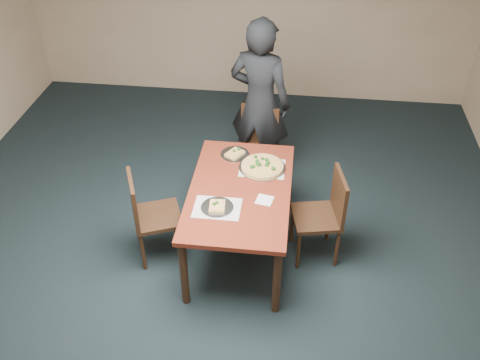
# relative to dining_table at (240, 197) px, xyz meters

# --- Properties ---
(ground) EXTENTS (8.00, 8.00, 0.00)m
(ground) POSITION_rel_dining_table_xyz_m (-0.26, -0.75, -0.66)
(ground) COLOR black
(ground) RESTS_ON ground
(room_shell) EXTENTS (8.00, 8.00, 8.00)m
(room_shell) POSITION_rel_dining_table_xyz_m (-0.26, -0.75, 1.08)
(room_shell) COLOR tan
(room_shell) RESTS_ON ground
(dining_table) EXTENTS (0.90, 1.50, 0.75)m
(dining_table) POSITION_rel_dining_table_xyz_m (0.00, 0.00, 0.00)
(dining_table) COLOR maroon
(dining_table) RESTS_ON ground
(chair_far) EXTENTS (0.50, 0.50, 0.91)m
(chair_far) POSITION_rel_dining_table_xyz_m (0.04, 1.11, -0.14)
(chair_far) COLOR black
(chair_far) RESTS_ON ground
(chair_left) EXTENTS (0.55, 0.55, 0.91)m
(chair_left) POSITION_rel_dining_table_xyz_m (-0.82, -0.15, -0.14)
(chair_left) COLOR black
(chair_left) RESTS_ON ground
(chair_right) EXTENTS (0.50, 0.50, 0.91)m
(chair_right) POSITION_rel_dining_table_xyz_m (0.77, 0.06, -0.14)
(chair_right) COLOR black
(chair_right) RESTS_ON ground
(diner) EXTENTS (0.78, 0.62, 1.86)m
(diner) POSITION_rel_dining_table_xyz_m (0.06, 1.27, 0.27)
(diner) COLOR black
(diner) RESTS_ON ground
(placemat_main) EXTENTS (0.42, 0.32, 0.00)m
(placemat_main) POSITION_rel_dining_table_xyz_m (0.17, 0.34, 0.09)
(placemat_main) COLOR white
(placemat_main) RESTS_ON dining_table
(placemat_near) EXTENTS (0.40, 0.30, 0.00)m
(placemat_near) POSITION_rel_dining_table_xyz_m (-0.16, -0.28, 0.09)
(placemat_near) COLOR white
(placemat_near) RESTS_ON dining_table
(pizza_pan) EXTENTS (0.44, 0.44, 0.08)m
(pizza_pan) POSITION_rel_dining_table_xyz_m (0.17, 0.34, 0.12)
(pizza_pan) COLOR silver
(pizza_pan) RESTS_ON dining_table
(slice_plate_near) EXTENTS (0.28, 0.28, 0.06)m
(slice_plate_near) POSITION_rel_dining_table_xyz_m (-0.16, -0.28, 0.11)
(slice_plate_near) COLOR silver
(slice_plate_near) RESTS_ON dining_table
(slice_plate_far) EXTENTS (0.28, 0.28, 0.06)m
(slice_plate_far) POSITION_rel_dining_table_xyz_m (-0.11, 0.53, 0.10)
(slice_plate_far) COLOR silver
(slice_plate_far) RESTS_ON dining_table
(napkin) EXTENTS (0.17, 0.17, 0.01)m
(napkin) POSITION_rel_dining_table_xyz_m (0.23, -0.13, 0.09)
(napkin) COLOR white
(napkin) RESTS_ON dining_table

